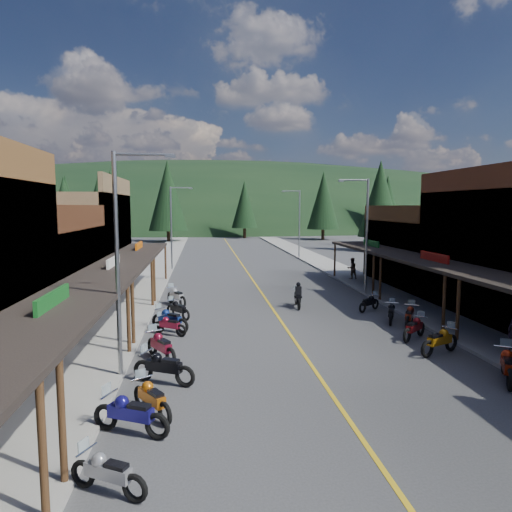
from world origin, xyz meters
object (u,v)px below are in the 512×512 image
object	(u,v)px
pine_2	(168,196)
bike_east_7	(410,315)
pine_3	(245,205)
rider_on_bike	(298,297)
shop_east_3	(433,253)
bike_west_10	(176,295)
pine_4	(323,200)
pedestrian_east_b	(352,268)
pine_5	(382,198)
bike_west_2	(108,471)
pine_8	(64,208)
bike_west_7	(170,324)
streetlight_0	(121,255)
bike_east_6	(414,327)
bike_west_3	(131,412)
pine_10	(111,202)
pine_7	(66,201)
bike_west_8	(170,318)
shop_west_2	(10,278)
shop_west_3	(66,243)
bike_west_4	(152,397)
bike_west_9	(178,308)
streetlight_3	(298,221)
pine_6	(455,205)
bike_east_8	(391,312)
streetlight_2	(365,231)
pine_9	(387,205)
bike_east_4	(507,364)
bike_west_6	(161,345)
bike_east_5	(440,340)
streetlight_1	(173,224)
pine_11	(380,199)
pine_1	(99,201)

from	to	relation	value
pine_2	bike_east_7	size ratio (longest dim) A/B	6.57
pine_3	rider_on_bike	size ratio (longest dim) A/B	5.09
shop_east_3	bike_west_10	bearing A→B (deg)	-164.62
pine_4	pedestrian_east_b	size ratio (longest dim) A/B	7.09
pine_5	bike_west_2	xyz separation A→B (m)	(-40.19, -84.80, -7.44)
pine_8	bike_west_7	bearing A→B (deg)	-68.20
bike_west_7	streetlight_0	bearing A→B (deg)	-159.25
bike_west_2	bike_east_6	xyz separation A→B (m)	(11.73, 10.15, 0.05)
pine_4	bike_west_3	size ratio (longest dim) A/B	5.51
pine_10	bike_west_10	distance (m)	46.15
pine_7	bike_west_8	world-z (taller)	pine_7
shop_west_2	pine_3	world-z (taller)	pine_3
bike_west_7	shop_west_3	bearing A→B (deg)	67.35
shop_east_3	rider_on_bike	xyz separation A→B (m)	(-12.17, -6.70, -1.89)
streetlight_0	bike_west_4	xyz separation A→B (m)	(1.29, -3.18, -3.86)
bike_east_6	bike_west_9	bearing A→B (deg)	-155.86
shop_west_2	pedestrian_east_b	world-z (taller)	shop_west_2
bike_east_7	pedestrian_east_b	world-z (taller)	pedestrian_east_b
streetlight_3	bike_west_7	xyz separation A→B (m)	(-12.70, -30.62, -3.93)
pine_4	pine_6	bearing A→B (deg)	8.13
pine_5	bike_east_6	bearing A→B (deg)	-110.87
pine_3	bike_west_10	xyz separation A→B (m)	(-9.78, -60.07, -5.84)
bike_east_8	bike_east_6	bearing A→B (deg)	-68.15
streetlight_2	pine_9	bearing A→B (deg)	65.26
pine_7	bike_east_4	xyz separation A→B (m)	(38.38, -83.97, -6.57)
shop_west_2	bike_east_4	bearing A→B (deg)	-25.67
pine_9	bike_east_8	distance (m)	48.52
rider_on_bike	bike_west_4	bearing A→B (deg)	-112.38
bike_west_6	bike_west_7	bearing A→B (deg)	57.90
pine_3	bike_west_8	world-z (taller)	pine_3
pine_10	bike_east_5	bearing A→B (deg)	-66.71
shop_west_2	shop_west_3	bearing A→B (deg)	90.18
pine_2	bike_east_8	world-z (taller)	pine_2
streetlight_0	shop_west_3	bearing A→B (deg)	111.55
streetlight_2	pine_8	distance (m)	43.18
streetlight_2	pine_2	distance (m)	52.91
streetlight_1	bike_west_9	world-z (taller)	streetlight_1
pine_11	streetlight_1	bearing A→B (deg)	-149.30
pine_2	pine_11	distance (m)	36.06
bike_west_2	bike_west_9	xyz separation A→B (m)	(0.67, 15.41, 0.02)
streetlight_1	bike_west_4	xyz separation A→B (m)	(1.29, -31.18, -3.86)
shop_east_3	pine_1	bearing A→B (deg)	122.75
streetlight_1	streetlight_2	bearing A→B (deg)	-45.20
pine_8	bike_west_9	world-z (taller)	pine_8
pine_7	pedestrian_east_b	size ratio (longest dim) A/B	7.09
shop_west_2	bike_west_10	world-z (taller)	shop_west_2
bike_west_9	bike_east_6	xyz separation A→B (m)	(11.06, -5.26, 0.03)
pine_2	streetlight_1	bearing A→B (deg)	-85.16
pine_6	bike_west_10	bearing A→B (deg)	-131.72
pine_9	bike_east_7	bearing A→B (deg)	-111.22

